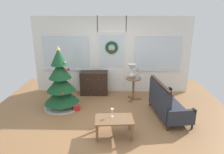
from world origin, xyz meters
TOP-DOWN VIEW (x-y plane):
  - ground_plane at (0.00, 0.00)m, footprint 6.76×6.76m
  - back_wall_with_door at (0.00, 2.08)m, footprint 5.20×0.19m
  - christmas_tree at (-1.41, 0.77)m, footprint 1.05×1.05m
  - dresser_cabinet at (-0.58, 1.79)m, footprint 0.91×0.46m
  - settee_sofa at (1.47, 0.28)m, footprint 0.91×1.60m
  - side_table at (0.70, 1.35)m, footprint 0.50×0.48m
  - table_lamp at (0.64, 1.39)m, footprint 0.28×0.28m
  - flower_vase at (0.80, 1.29)m, footprint 0.11×0.10m
  - coffee_table at (0.13, -0.65)m, footprint 0.88×0.58m
  - wine_glass at (0.08, -0.56)m, footprint 0.08×0.08m
  - gift_box at (-0.94, 0.56)m, footprint 0.16×0.15m

SIDE VIEW (x-z plane):
  - ground_plane at x=0.00m, z-range 0.00..0.00m
  - gift_box at x=-0.94m, z-range 0.00..0.16m
  - coffee_table at x=0.13m, z-range 0.15..0.56m
  - settee_sofa at x=1.47m, z-range -0.10..0.86m
  - dresser_cabinet at x=-0.58m, z-range 0.00..0.78m
  - side_table at x=0.70m, z-range 0.15..0.86m
  - wine_glass at x=0.08m, z-range 0.46..0.66m
  - christmas_tree at x=-1.41m, z-range -0.24..1.57m
  - flower_vase at x=0.80m, z-range 0.65..1.00m
  - table_lamp at x=0.64m, z-range 0.77..1.21m
  - back_wall_with_door at x=0.00m, z-range 0.01..2.56m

